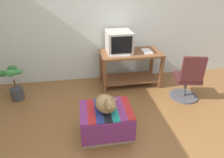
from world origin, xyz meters
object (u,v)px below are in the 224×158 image
cat (106,104)px  office_chair (188,80)px  tv_monitor (119,42)px  desk (130,63)px  keyboard (120,55)px  book (147,51)px  ottoman_with_blanket (106,122)px  potted_plant (15,84)px

cat → office_chair: 1.74m
office_chair → tv_monitor: bearing=-23.0°
desk → cat: cat is taller
keyboard → book: (0.57, 0.10, 0.00)m
tv_monitor → ottoman_with_blanket: 1.69m
tv_monitor → keyboard: tv_monitor is taller
keyboard → ottoman_with_blanket: size_ratio=0.56×
cat → office_chair: bearing=9.4°
ottoman_with_blanket → office_chair: office_chair is taller
ottoman_with_blanket → desk: bearing=63.8°
tv_monitor → cat: tv_monitor is taller
desk → keyboard: (-0.26, -0.14, 0.24)m
desk → cat: (-0.69, -1.43, 0.07)m
desk → cat: bearing=-116.4°
desk → ottoman_with_blanket: 1.58m
book → ottoman_with_blanket: size_ratio=0.40×
desk → ottoman_with_blanket: (-0.69, -1.40, -0.27)m
book → ottoman_with_blanket: bearing=-126.7°
keyboard → cat: keyboard is taller
cat → book: bearing=39.2°
keyboard → cat: size_ratio=0.94×
desk → potted_plant: size_ratio=1.90×
book → potted_plant: size_ratio=0.43×
tv_monitor → ottoman_with_blanket: tv_monitor is taller
tv_monitor → keyboard: (-0.03, -0.21, -0.19)m
desk → keyboard: keyboard is taller
keyboard → book: book is taller
book → office_chair: (0.58, -0.67, -0.35)m
ottoman_with_blanket → cat: size_ratio=1.68×
tv_monitor → book: (0.55, -0.11, -0.19)m
desk → potted_plant: desk is taller
book → ottoman_with_blanket: 1.76m
tv_monitor → cat: (-0.46, -1.50, -0.37)m
cat → potted_plant: size_ratio=0.65×
desk → book: book is taller
cat → office_chair: size_ratio=0.48×
book → office_chair: 0.95m
keyboard → office_chair: size_ratio=0.45×
keyboard → ottoman_with_blanket: 1.42m
tv_monitor → potted_plant: (-1.98, -0.29, -0.61)m
keyboard → potted_plant: 2.00m
ottoman_with_blanket → office_chair: bearing=23.2°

